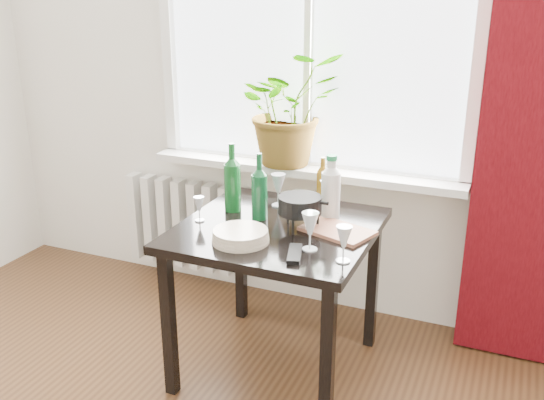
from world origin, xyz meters
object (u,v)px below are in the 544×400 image
at_px(table, 277,244).
at_px(plate_stack, 241,236).
at_px(bottle_amber, 322,180).
at_px(cutting_board, 337,231).
at_px(wineglass_back_center, 328,198).
at_px(wineglass_front_left, 199,209).
at_px(wine_bottle_left, 232,177).
at_px(wine_bottle_right, 259,186).
at_px(wineglass_back_left, 278,190).
at_px(wineglass_front_right, 310,231).
at_px(potted_plant, 289,108).
at_px(cleaning_bottle, 331,187).
at_px(fondue_pot, 300,212).
at_px(wineglass_far_right, 344,244).
at_px(tv_remote, 295,254).
at_px(radiator, 188,224).

bearing_deg(table, plate_stack, -108.26).
distance_m(bottle_amber, cutting_board, 0.40).
bearing_deg(wineglass_back_center, wineglass_front_left, -151.77).
height_order(wine_bottle_left, cutting_board, wine_bottle_left).
xyz_separation_m(wine_bottle_right, plate_stack, (0.04, -0.28, -0.13)).
relative_size(table, wine_bottle_left, 2.54).
bearing_deg(wineglass_back_left, wineglass_front_right, -53.79).
bearing_deg(wineglass_front_right, cutting_board, 77.29).
distance_m(potted_plant, plate_stack, 0.93).
height_order(table, wineglass_front_right, wineglass_front_right).
bearing_deg(cutting_board, cleaning_bottle, 118.50).
distance_m(wineglass_front_left, cutting_board, 0.63).
height_order(wineglass_front_right, wineglass_back_center, wineglass_back_center).
xyz_separation_m(cleaning_bottle, wineglass_back_left, (-0.28, 0.06, -0.07)).
bearing_deg(wine_bottle_right, fondue_pot, -10.88).
bearing_deg(fondue_pot, cutting_board, -0.12).
bearing_deg(cleaning_bottle, bottle_amber, 118.67).
relative_size(wineglass_far_right, tv_remote, 0.88).
height_order(radiator, potted_plant, potted_plant).
bearing_deg(bottle_amber, fondue_pot, -87.81).
xyz_separation_m(wineglass_back_left, tv_remote, (0.28, -0.51, -0.07)).
bearing_deg(wineglass_front_left, fondue_pot, 12.08).
distance_m(bottle_amber, fondue_pot, 0.35).
bearing_deg(fondue_pot, bottle_amber, 86.39).
xyz_separation_m(bottle_amber, wineglass_back_center, (0.08, -0.17, -0.03)).
distance_m(bottle_amber, wineglass_front_left, 0.63).
relative_size(wine_bottle_left, bottle_amber, 1.43).
distance_m(table, wine_bottle_right, 0.28).
relative_size(table, cleaning_bottle, 2.76).
bearing_deg(wineglass_far_right, wineglass_back_left, 134.23).
bearing_deg(wineglass_front_right, wineglass_far_right, -18.91).
distance_m(table, wineglass_back_center, 0.32).
relative_size(wineglass_far_right, cutting_board, 0.51).
bearing_deg(wineglass_front_right, plate_stack, -173.33).
xyz_separation_m(cleaning_bottle, wineglass_back_center, (-0.02, 0.02, -0.06)).
relative_size(table, plate_stack, 3.49).
distance_m(plate_stack, tv_remote, 0.26).
bearing_deg(wine_bottle_left, bottle_amber, 36.24).
bearing_deg(wineglass_far_right, bottle_amber, 115.49).
xyz_separation_m(wineglass_back_center, wineglass_back_left, (-0.27, 0.05, -0.01)).
relative_size(potted_plant, wineglass_far_right, 3.95).
bearing_deg(wineglass_front_left, table, 13.79).
height_order(potted_plant, wineglass_front_left, potted_plant).
bearing_deg(cleaning_bottle, cutting_board, -61.50).
height_order(wine_bottle_right, wineglass_back_center, wine_bottle_right).
relative_size(tv_remote, cutting_board, 0.58).
distance_m(wineglass_back_center, tv_remote, 0.47).
bearing_deg(cleaning_bottle, radiator, 156.50).
height_order(wine_bottle_left, wine_bottle_right, wine_bottle_left).
bearing_deg(cutting_board, wineglass_front_right, -102.71).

